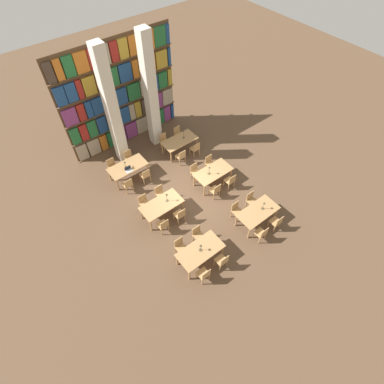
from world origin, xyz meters
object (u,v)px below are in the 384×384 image
desk_lamp_2 (167,196)px  reading_table_4 (128,168)px  chair_6 (276,222)px  chair_14 (230,181)px  chair_3 (198,234)px  chair_4 (261,233)px  chair_0 (204,274)px  chair_22 (195,148)px  chair_23 (178,134)px  desk_lamp_0 (201,247)px  chair_17 (112,166)px  reading_table_5 (179,141)px  reading_table_2 (162,205)px  chair_1 (180,246)px  reading_table_0 (200,251)px  chair_10 (180,215)px  chair_18 (145,175)px  chair_15 (210,163)px  desk_lamp_3 (209,169)px  reading_table_1 (258,212)px  chair_9 (144,203)px  desk_lamp_4 (125,163)px  chair_2 (222,261)px  desk_lamp_5 (183,133)px  chair_7 (251,200)px  chair_19 (129,158)px  chair_20 (181,156)px  chair_13 (195,171)px  reading_table_3 (213,173)px  chair_12 (215,190)px  pillar_left (112,109)px  chair_16 (128,184)px  chair_5 (236,210)px  chair_8 (163,225)px  pillar_center (150,93)px  chair_11 (160,193)px

desk_lamp_2 → reading_table_4: desk_lamp_2 is taller
chair_6 → chair_14: (0.03, 2.94, 0.00)m
chair_3 → chair_4: 2.63m
chair_0 → chair_14: same height
chair_22 → chair_23: same height
desk_lamp_0 → chair_4: size_ratio=0.45×
chair_0 → chair_17: (-0.00, 7.16, 0.00)m
desk_lamp_2 → reading_table_5: bearing=45.8°
reading_table_2 → chair_1: bearing=-103.4°
reading_table_0 → chair_14: bearing=30.7°
chair_3 → chair_10: 1.25m
chair_10 → chair_18: 2.89m
chair_15 → desk_lamp_3: desk_lamp_3 is taller
reading_table_1 → chair_9: chair_9 is taller
desk_lamp_0 → desk_lamp_4: (-0.05, 5.65, -0.00)m
desk_lamp_2 → reading_table_5: 4.02m
desk_lamp_4 → reading_table_2: bearing=-88.0°
chair_2 → desk_lamp_5: bearing=65.3°
chair_18 → desk_lamp_4: size_ratio=2.24×
desk_lamp_2 → desk_lamp_0: bearing=-97.5°
reading_table_1 → chair_7: chair_7 is taller
desk_lamp_0 → chair_19: size_ratio=0.45×
chair_15 → chair_20: size_ratio=1.00×
chair_2 → desk_lamp_3: bearing=57.0°
chair_13 → desk_lamp_5: (0.84, 2.05, 0.63)m
chair_20 → chair_22: size_ratio=1.00×
reading_table_3 → reading_table_5: bearing=88.7°
chair_13 → chair_19: bearing=-53.7°
chair_14 → chair_12: bearing=180.0°
chair_2 → chair_13: bearing=64.1°
chair_18 → chair_20: bearing=-0.5°
chair_17 → chair_6: bearing=118.5°
chair_1 → chair_2: (0.91, -1.51, 0.00)m
chair_0 → chair_15: bearing=47.8°
chair_12 → chair_15: size_ratio=1.00×
desk_lamp_0 → chair_20: desk_lamp_0 is taller
reading_table_0 → chair_19: size_ratio=2.11×
pillar_left → desk_lamp_2: bearing=-92.0°
chair_14 → reading_table_3: bearing=121.0°
chair_7 → chair_16: same height
reading_table_3 → chair_5: bearing=-102.9°
chair_10 → reading_table_2: bearing=119.7°
chair_0 → chair_8: bearing=89.4°
chair_13 → reading_table_2: bearing=18.5°
chair_3 → desk_lamp_3: size_ratio=1.85×
pillar_center → chair_15: (0.93, -3.51, -2.53)m
pillar_left → desk_lamp_0: (-0.52, -7.12, -1.97)m
desk_lamp_0 → desk_lamp_2: (0.36, 2.77, 0.06)m
reading_table_2 → chair_11: bearing=60.3°
chair_3 → reading_table_2: size_ratio=0.47×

